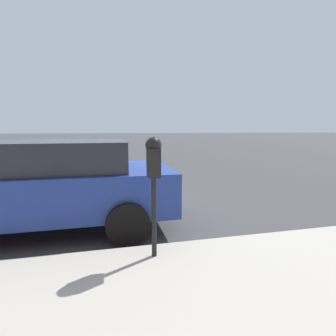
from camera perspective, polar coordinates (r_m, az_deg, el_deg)
name	(u,v)px	position (r m, az deg, el deg)	size (l,w,h in m)	color
ground_plane	(107,209)	(5.75, -13.08, -8.76)	(220.00, 220.00, 0.00)	#424244
parking_meter	(154,167)	(3.06, -3.16, 0.32)	(0.21, 0.19, 1.45)	black
car_blue	(44,183)	(4.80, -25.40, -3.02)	(2.12, 4.30, 1.49)	navy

